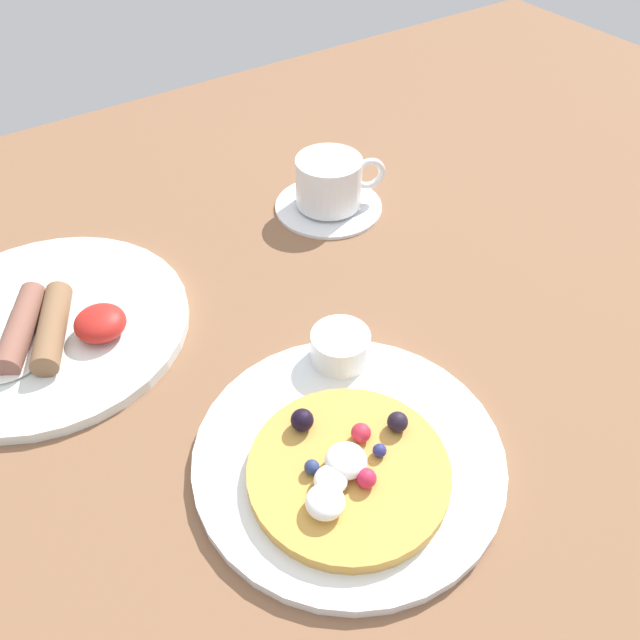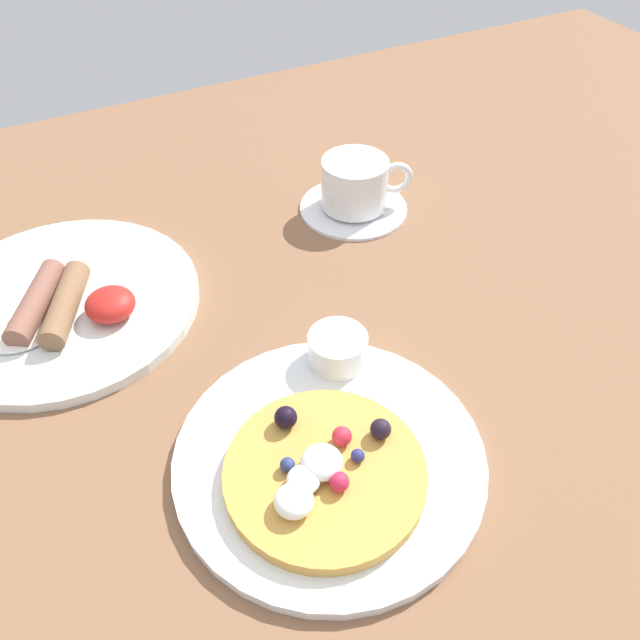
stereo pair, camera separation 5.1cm
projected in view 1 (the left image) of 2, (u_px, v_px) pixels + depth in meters
The scene contains 8 objects.
ground_plane at pixel (321, 395), 57.60cm from camera, with size 176.07×122.34×3.00cm, color brown.
pancake_plate at pixel (348, 456), 50.60cm from camera, with size 24.41×24.41×1.03cm, color white.
pancake_with_berries at pixel (347, 471), 48.03cm from camera, with size 15.27×15.27×3.08cm.
syrup_ramekin at pixel (340, 346), 56.35cm from camera, with size 5.24×5.24×2.87cm.
breakfast_plate at pixel (48, 326), 60.99cm from camera, with size 26.43×26.43×1.08cm, color white.
fried_breakfast at pixel (50, 331), 58.17cm from camera, with size 13.94×11.52×2.78cm.
coffee_saucer at pixel (328, 205), 75.65cm from camera, with size 12.55×12.55×0.78cm, color white.
coffee_cup at pixel (330, 181), 73.39cm from camera, with size 10.30×7.58×5.59cm.
Camera 1 is at (-20.53, -30.32, 43.46)cm, focal length 36.20 mm.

